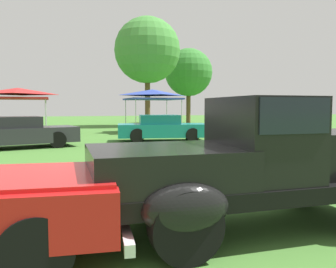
# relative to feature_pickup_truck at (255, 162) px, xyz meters

# --- Properties ---
(ground_plane) EXTENTS (120.00, 120.00, 0.00)m
(ground_plane) POSITION_rel_feature_pickup_truck_xyz_m (-0.82, 0.49, -0.86)
(ground_plane) COLOR #42752D
(feature_pickup_truck) EXTENTS (4.23, 1.92, 1.70)m
(feature_pickup_truck) POSITION_rel_feature_pickup_truck_xyz_m (0.00, 0.00, 0.00)
(feature_pickup_truck) COLOR black
(feature_pickup_truck) RESTS_ON ground_plane
(show_car_charcoal) EXTENTS (4.61, 2.64, 1.22)m
(show_car_charcoal) POSITION_rel_feature_pickup_truck_xyz_m (-3.70, 10.64, -0.26)
(show_car_charcoal) COLOR #28282D
(show_car_charcoal) RESTS_ON ground_plane
(show_car_teal) EXTENTS (4.41, 2.45, 1.22)m
(show_car_teal) POSITION_rel_feature_pickup_truck_xyz_m (2.47, 11.61, -0.26)
(show_car_teal) COLOR teal
(show_car_teal) RESTS_ON ground_plane
(show_car_yellow) EXTENTS (4.83, 2.79, 1.22)m
(show_car_yellow) POSITION_rel_feature_pickup_truck_xyz_m (7.54, 10.14, -0.26)
(show_car_yellow) COLOR yellow
(show_car_yellow) RESTS_ON ground_plane
(spectator_near_truck) EXTENTS (0.46, 0.44, 1.69)m
(spectator_near_truck) POSITION_rel_feature_pickup_truck_xyz_m (4.41, 5.49, 0.05)
(spectator_near_truck) COLOR #9E998E
(spectator_near_truck) RESTS_ON ground_plane
(spectator_between_cars) EXTENTS (0.44, 0.46, 1.69)m
(spectator_between_cars) POSITION_rel_feature_pickup_truck_xyz_m (3.90, 6.53, 0.05)
(spectator_between_cars) COLOR #383838
(spectator_between_cars) RESTS_ON ground_plane
(spectator_by_row) EXTENTS (0.31, 0.44, 1.69)m
(spectator_by_row) POSITION_rel_feature_pickup_truck_xyz_m (5.81, 6.03, 0.05)
(spectator_by_row) COLOR #9E998E
(spectator_by_row) RESTS_ON ground_plane
(canopy_tent_center_field) EXTENTS (3.34, 3.34, 2.71)m
(canopy_tent_center_field) POSITION_rel_feature_pickup_truck_xyz_m (-4.25, 18.16, 1.56)
(canopy_tent_center_field) COLOR #B7B7BC
(canopy_tent_center_field) RESTS_ON ground_plane
(canopy_tent_right_field) EXTENTS (3.19, 3.19, 2.71)m
(canopy_tent_right_field) POSITION_rel_feature_pickup_truck_xyz_m (3.67, 17.37, 1.56)
(canopy_tent_right_field) COLOR #B7B7BC
(canopy_tent_right_field) RESTS_ON ground_plane
(treeline_mid_left) EXTENTS (5.50, 5.50, 9.09)m
(treeline_mid_left) POSITION_rel_feature_pickup_truck_xyz_m (5.32, 24.55, 5.46)
(treeline_mid_left) COLOR brown
(treeline_mid_left) RESTS_ON ground_plane
(treeline_center) EXTENTS (4.81, 4.81, 7.51)m
(treeline_center) POSITION_rel_feature_pickup_truck_xyz_m (10.86, 29.05, 4.23)
(treeline_center) COLOR brown
(treeline_center) RESTS_ON ground_plane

